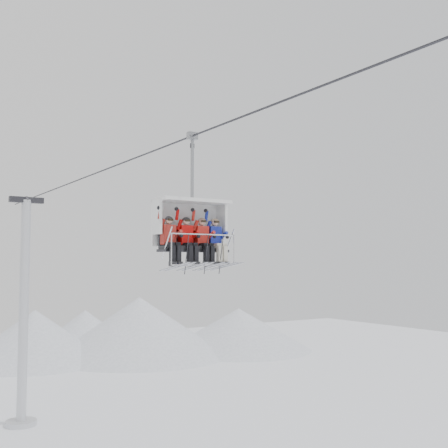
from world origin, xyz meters
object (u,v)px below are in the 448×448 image
chairlift_carrier (190,224)px  skier_far_left (170,239)px  lift_tower_right (23,326)px  skier_center_left (188,239)px  skier_center_right (203,240)px  skier_far_right (216,240)px

chairlift_carrier → skier_far_left: (-0.81, -0.30, -0.46)m
lift_tower_right → skier_center_left: size_ratio=7.99×
chairlift_carrier → skier_center_right: 0.62m
skier_far_left → lift_tower_right: bearing=87.7°
skier_far_left → skier_center_left: same height
skier_far_left → skier_far_right: 1.55m
skier_center_right → skier_far_right: 0.45m
skier_center_left → skier_far_right: 0.99m
skier_center_left → skier_far_right: (0.99, 0.00, 0.00)m
skier_center_left → skier_center_right: 0.54m
skier_center_right → skier_far_right: same height
lift_tower_right → skier_center_left: bearing=-90.7°
skier_center_right → lift_tower_right: bearing=90.8°
skier_center_left → skier_center_right: same height
chairlift_carrier → skier_far_left: bearing=-159.5°
chairlift_carrier → skier_far_right: chairlift_carrier is taller
skier_center_left → skier_center_right: size_ratio=1.00×
chairlift_carrier → lift_tower_right: bearing=90.0°
lift_tower_right → skier_far_left: 20.92m
lift_tower_right → skier_center_right: bearing=-89.2°
skier_center_left → skier_far_left: bearing=180.0°
skier_far_left → skier_center_left: (0.56, 0.00, 0.00)m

